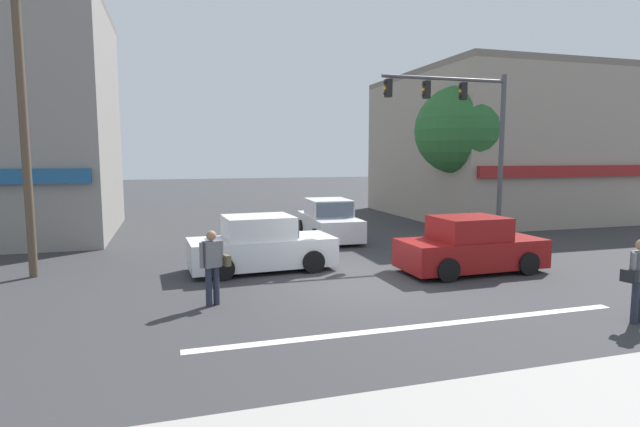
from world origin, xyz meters
TOP-DOWN VIEW (x-y plane):
  - ground_plane at (0.00, 0.00)m, footprint 120.00×120.00m
  - lane_marking_stripe at (0.00, -3.50)m, footprint 9.00×0.24m
  - building_right_corner at (12.95, 11.62)m, footprint 11.23×11.35m
  - street_tree at (7.74, 7.74)m, footprint 3.88×3.88m
  - utility_pole_near_left at (-8.21, 3.09)m, footprint 1.40×0.22m
  - traffic_light_mast at (5.86, 3.93)m, footprint 4.89×0.26m
  - sedan_waiting_far at (1.36, 6.63)m, footprint 2.01×4.17m
  - sedan_crossing_rightbound at (-2.12, 2.13)m, footprint 4.19×2.06m
  - sedan_crossing_leftbound at (3.53, 0.22)m, footprint 4.13×1.95m
  - pedestrian_foreground_with_bag at (4.15, -4.53)m, footprint 0.69×0.35m
  - pedestrian_mid_crossing at (-3.73, -0.93)m, footprint 0.69×0.40m

SIDE VIEW (x-z plane):
  - ground_plane at x=0.00m, z-range 0.00..0.00m
  - lane_marking_stripe at x=0.00m, z-range 0.00..0.01m
  - sedan_waiting_far at x=1.36m, z-range -0.08..1.50m
  - sedan_crossing_rightbound at x=-2.12m, z-range -0.08..1.50m
  - sedan_crossing_leftbound at x=3.53m, z-range -0.08..1.50m
  - pedestrian_foreground_with_bag at x=4.15m, z-range 0.12..1.79m
  - pedestrian_mid_crossing at x=-3.73m, z-range 0.12..1.79m
  - building_right_corner at x=12.95m, z-range 0.00..7.56m
  - utility_pole_near_left at x=-8.21m, z-range 0.15..8.03m
  - traffic_light_mast at x=5.86m, z-range 1.20..7.40m
  - street_tree at x=7.74m, z-range 1.22..7.56m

